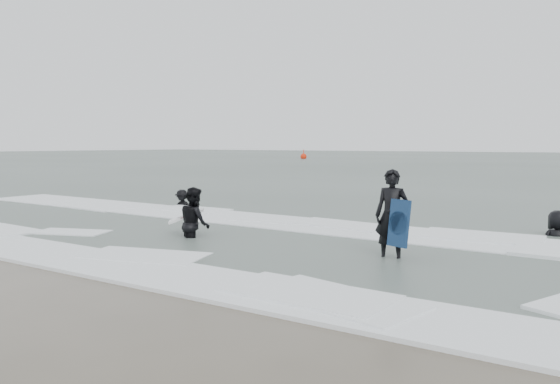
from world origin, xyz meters
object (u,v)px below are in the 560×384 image
Objects in this scene: surfer_wading at (195,239)px; surfer_breaker at (182,207)px; surfer_right_far at (558,238)px; surfer_centre at (391,260)px; buoy at (304,157)px.

surfer_wading reaches higher than surfer_breaker.
surfer_wading reaches higher than surfer_right_far.
surfer_right_far is at bearing -15.17° from surfer_breaker.
surfer_centre is 1.18× the size of buoy.
surfer_right_far is (2.52, 5.08, 0.00)m from surfer_centre.
surfer_breaker is at bearing -9.47° from surfer_wading.
surfer_breaker is at bearing 151.19° from surfer_centre.
surfer_right_far reaches higher than surfer_breaker.
surfer_wading is at bearing -60.55° from surfer_breaker.
surfer_wading is 9.47m from surfer_right_far.
buoy reaches higher than surfer_centre.
surfer_breaker is at bearing -62.44° from buoy.
surfer_wading is (-5.25, -0.34, 0.00)m from surfer_centre.
surfer_centre is 1.04× the size of surfer_right_far.
surfer_centre is 5.67m from surfer_right_far.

